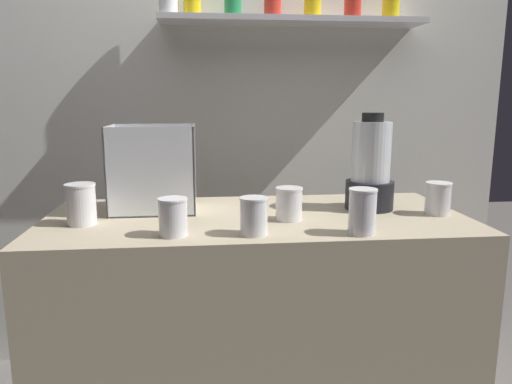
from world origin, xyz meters
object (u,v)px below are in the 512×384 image
(juice_cup_mango_right, at_px, (289,205))
(juice_cup_pomegranate_far_right, at_px, (362,215))
(carrot_display_bin, at_px, (154,185))
(juice_cup_orange_left, at_px, (173,220))
(blender_pitcher, at_px, (370,170))
(juice_cup_mango_rightmost, at_px, (438,201))
(juice_cup_orange_middle, at_px, (254,218))
(juice_cup_beet_far_left, at_px, (81,207))

(juice_cup_mango_right, bearing_deg, juice_cup_pomegranate_far_right, -45.10)
(carrot_display_bin, distance_m, juice_cup_orange_left, 0.34)
(blender_pitcher, bearing_deg, juice_cup_mango_rightmost, -27.63)
(blender_pitcher, distance_m, juice_cup_mango_rightmost, 0.25)
(juice_cup_orange_middle, relative_size, juice_cup_mango_right, 1.03)
(carrot_display_bin, xyz_separation_m, juice_cup_mango_rightmost, (0.96, -0.16, -0.04))
(blender_pitcher, xyz_separation_m, juice_cup_mango_right, (-0.31, -0.13, -0.09))
(juice_cup_orange_left, relative_size, juice_cup_mango_rightmost, 1.00)
(carrot_display_bin, relative_size, juice_cup_beet_far_left, 2.31)
(blender_pitcher, xyz_separation_m, juice_cup_pomegranate_far_right, (-0.13, -0.31, -0.08))
(juice_cup_mango_right, bearing_deg, carrot_display_bin, 157.67)
(juice_cup_pomegranate_far_right, bearing_deg, juice_cup_orange_left, 175.82)
(juice_cup_orange_left, distance_m, juice_cup_mango_right, 0.39)
(juice_cup_orange_middle, xyz_separation_m, juice_cup_mango_right, (0.13, 0.16, -0.00))
(carrot_display_bin, bearing_deg, juice_cup_orange_middle, -47.21)
(carrot_display_bin, xyz_separation_m, juice_cup_pomegranate_far_right, (0.63, -0.36, -0.03))
(blender_pitcher, height_order, juice_cup_mango_right, blender_pitcher)
(carrot_display_bin, relative_size, juice_cup_mango_rightmost, 2.70)
(juice_cup_beet_far_left, bearing_deg, juice_cup_pomegranate_far_right, -13.24)
(blender_pitcher, relative_size, juice_cup_orange_left, 3.09)
(juice_cup_beet_far_left, relative_size, juice_cup_mango_rightmost, 1.17)
(juice_cup_orange_middle, distance_m, juice_cup_mango_rightmost, 0.67)
(juice_cup_beet_far_left, bearing_deg, blender_pitcher, 6.88)
(blender_pitcher, relative_size, juice_cup_orange_middle, 3.07)
(carrot_display_bin, xyz_separation_m, juice_cup_mango_right, (0.44, -0.18, -0.04))
(juice_cup_beet_far_left, bearing_deg, juice_cup_orange_middle, -18.05)
(carrot_display_bin, relative_size, juice_cup_pomegranate_far_right, 2.22)
(carrot_display_bin, xyz_separation_m, juice_cup_orange_left, (0.08, -0.33, -0.04))
(juice_cup_mango_right, bearing_deg, blender_pitcher, 22.58)
(blender_pitcher, distance_m, juice_cup_beet_far_left, 0.97)
(carrot_display_bin, distance_m, juice_cup_mango_rightmost, 0.97)
(juice_cup_orange_left, xyz_separation_m, juice_cup_mango_rightmost, (0.87, 0.17, 0.00))
(juice_cup_beet_far_left, bearing_deg, carrot_display_bin, 39.00)
(blender_pitcher, xyz_separation_m, juice_cup_orange_middle, (-0.44, -0.29, -0.09))
(blender_pitcher, height_order, juice_cup_orange_middle, blender_pitcher)
(carrot_display_bin, xyz_separation_m, blender_pitcher, (0.75, -0.05, 0.05))
(juice_cup_mango_rightmost, bearing_deg, blender_pitcher, 152.37)
(juice_cup_mango_right, bearing_deg, juice_cup_beet_far_left, 178.84)
(juice_cup_beet_far_left, height_order, juice_cup_orange_middle, juice_cup_beet_far_left)
(blender_pitcher, relative_size, juice_cup_beet_far_left, 2.63)
(juice_cup_beet_far_left, relative_size, juice_cup_orange_middle, 1.17)
(carrot_display_bin, height_order, blender_pitcher, blender_pitcher)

